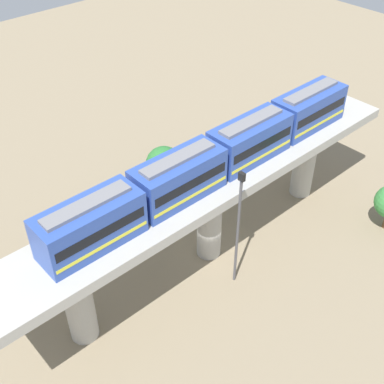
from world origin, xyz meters
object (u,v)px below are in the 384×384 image
at_px(tree_mid_lot, 164,164).
at_px(signal_post, 238,225).
at_px(parked_car_white, 216,172).
at_px(parked_car_yellow, 28,270).
at_px(train, 216,158).

distance_m(tree_mid_lot, signal_post, 12.12).
xyz_separation_m(parked_car_white, parked_car_yellow, (-0.57, -19.29, 0.00)).
height_order(parked_car_white, tree_mid_lot, tree_mid_lot).
bearing_deg(tree_mid_lot, train, -12.42).
relative_size(train, parked_car_yellow, 6.11).
bearing_deg(train, parked_car_yellow, -120.37).
relative_size(parked_car_yellow, signal_post, 0.45).
bearing_deg(tree_mid_lot, signal_post, -13.72).
bearing_deg(signal_post, tree_mid_lot, 166.28).
relative_size(parked_car_white, parked_car_yellow, 0.95).
bearing_deg(parked_car_yellow, signal_post, 34.29).
bearing_deg(parked_car_white, signal_post, -35.96).
bearing_deg(train, signal_post, -16.77).
xyz_separation_m(parked_car_white, signal_post, (10.09, -7.92, 4.79)).
distance_m(parked_car_white, parked_car_yellow, 19.30).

